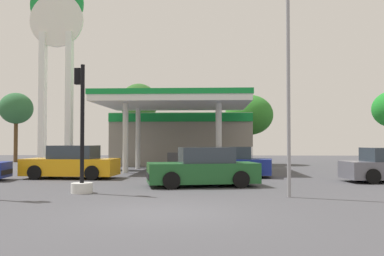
{
  "coord_description": "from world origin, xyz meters",
  "views": [
    {
      "loc": [
        1.23,
        -10.87,
        1.78
      ],
      "look_at": [
        0.13,
        11.64,
        2.49
      ],
      "focal_mm": 40.59,
      "sensor_mm": 36.0,
      "label": 1
    }
  ],
  "objects_px": {
    "tree_0": "(16,109)",
    "tree_1": "(139,103)",
    "station_pole_sign": "(56,48)",
    "tree_2": "(249,115)",
    "corner_streetlamp": "(289,58)",
    "car_0": "(230,163)",
    "traffic_signal_1": "(82,159)",
    "car_2": "(71,163)",
    "car_4": "(203,169)"
  },
  "relations": [
    {
      "from": "tree_0",
      "to": "corner_streetlamp",
      "type": "xyz_separation_m",
      "value": [
        19.56,
        -22.95,
        -0.17
      ]
    },
    {
      "from": "tree_0",
      "to": "station_pole_sign",
      "type": "bearing_deg",
      "value": -51.61
    },
    {
      "from": "tree_0",
      "to": "tree_2",
      "type": "xyz_separation_m",
      "value": [
        19.94,
        -2.65,
        -0.76
      ]
    },
    {
      "from": "car_4",
      "to": "traffic_signal_1",
      "type": "distance_m",
      "value": 4.86
    },
    {
      "from": "traffic_signal_1",
      "to": "tree_0",
      "type": "distance_m",
      "value": 25.52
    },
    {
      "from": "station_pole_sign",
      "to": "tree_1",
      "type": "relative_size",
      "value": 1.9
    },
    {
      "from": "traffic_signal_1",
      "to": "corner_streetlamp",
      "type": "relative_size",
      "value": 0.6
    },
    {
      "from": "car_4",
      "to": "tree_0",
      "type": "height_order",
      "value": "tree_0"
    },
    {
      "from": "corner_streetlamp",
      "to": "car_0",
      "type": "bearing_deg",
      "value": 101.18
    },
    {
      "from": "car_4",
      "to": "traffic_signal_1",
      "type": "height_order",
      "value": "traffic_signal_1"
    },
    {
      "from": "car_0",
      "to": "tree_1",
      "type": "distance_m",
      "value": 17.28
    },
    {
      "from": "tree_1",
      "to": "corner_streetlamp",
      "type": "distance_m",
      "value": 24.8
    },
    {
      "from": "corner_streetlamp",
      "to": "traffic_signal_1",
      "type": "bearing_deg",
      "value": 171.86
    },
    {
      "from": "car_4",
      "to": "traffic_signal_1",
      "type": "relative_size",
      "value": 1.03
    },
    {
      "from": "tree_1",
      "to": "corner_streetlamp",
      "type": "xyz_separation_m",
      "value": [
        8.83,
        -23.17,
        -0.65
      ]
    },
    {
      "from": "car_2",
      "to": "corner_streetlamp",
      "type": "height_order",
      "value": "corner_streetlamp"
    },
    {
      "from": "tree_2",
      "to": "corner_streetlamp",
      "type": "relative_size",
      "value": 0.73
    },
    {
      "from": "station_pole_sign",
      "to": "tree_1",
      "type": "xyz_separation_m",
      "value": [
        4.13,
        8.53,
        -3.0
      ]
    },
    {
      "from": "station_pole_sign",
      "to": "corner_streetlamp",
      "type": "height_order",
      "value": "station_pole_sign"
    },
    {
      "from": "tree_2",
      "to": "corner_streetlamp",
      "type": "xyz_separation_m",
      "value": [
        -0.39,
        -20.29,
        0.59
      ]
    },
    {
      "from": "station_pole_sign",
      "to": "tree_2",
      "type": "bearing_deg",
      "value": 22.97
    },
    {
      "from": "car_0",
      "to": "tree_2",
      "type": "height_order",
      "value": "tree_2"
    },
    {
      "from": "car_0",
      "to": "car_4",
      "type": "distance_m",
      "value": 4.79
    },
    {
      "from": "tree_1",
      "to": "corner_streetlamp",
      "type": "bearing_deg",
      "value": -69.13
    },
    {
      "from": "tree_2",
      "to": "corner_streetlamp",
      "type": "height_order",
      "value": "corner_streetlamp"
    },
    {
      "from": "car_0",
      "to": "traffic_signal_1",
      "type": "relative_size",
      "value": 1.0
    },
    {
      "from": "station_pole_sign",
      "to": "tree_0",
      "type": "distance_m",
      "value": 11.16
    },
    {
      "from": "station_pole_sign",
      "to": "tree_0",
      "type": "xyz_separation_m",
      "value": [
        -6.59,
        8.31,
        -3.48
      ]
    },
    {
      "from": "tree_0",
      "to": "tree_1",
      "type": "distance_m",
      "value": 10.73
    },
    {
      "from": "car_0",
      "to": "corner_streetlamp",
      "type": "xyz_separation_m",
      "value": [
        1.6,
        -8.1,
        3.77
      ]
    },
    {
      "from": "car_2",
      "to": "tree_0",
      "type": "bearing_deg",
      "value": 122.52
    },
    {
      "from": "station_pole_sign",
      "to": "car_2",
      "type": "relative_size",
      "value": 2.83
    },
    {
      "from": "tree_0",
      "to": "tree_1",
      "type": "bearing_deg",
      "value": 1.18
    },
    {
      "from": "tree_0",
      "to": "tree_1",
      "type": "relative_size",
      "value": 0.89
    },
    {
      "from": "car_4",
      "to": "tree_2",
      "type": "bearing_deg",
      "value": 79.13
    },
    {
      "from": "car_2",
      "to": "car_4",
      "type": "bearing_deg",
      "value": -27.69
    },
    {
      "from": "car_0",
      "to": "corner_streetlamp",
      "type": "relative_size",
      "value": 0.6
    },
    {
      "from": "car_0",
      "to": "car_2",
      "type": "relative_size",
      "value": 0.98
    },
    {
      "from": "station_pole_sign",
      "to": "car_0",
      "type": "relative_size",
      "value": 2.89
    },
    {
      "from": "corner_streetlamp",
      "to": "tree_1",
      "type": "bearing_deg",
      "value": 110.87
    },
    {
      "from": "tree_1",
      "to": "car_0",
      "type": "bearing_deg",
      "value": -64.35
    },
    {
      "from": "tree_1",
      "to": "car_4",
      "type": "bearing_deg",
      "value": -73.07
    },
    {
      "from": "car_0",
      "to": "tree_1",
      "type": "xyz_separation_m",
      "value": [
        -7.23,
        15.06,
        4.41
      ]
    },
    {
      "from": "station_pole_sign",
      "to": "car_2",
      "type": "height_order",
      "value": "station_pole_sign"
    },
    {
      "from": "car_0",
      "to": "tree_2",
      "type": "distance_m",
      "value": 12.75
    },
    {
      "from": "tree_2",
      "to": "car_4",
      "type": "bearing_deg",
      "value": -100.87
    },
    {
      "from": "car_4",
      "to": "tree_2",
      "type": "height_order",
      "value": "tree_2"
    },
    {
      "from": "tree_0",
      "to": "car_0",
      "type": "bearing_deg",
      "value": -39.58
    },
    {
      "from": "car_0",
      "to": "car_2",
      "type": "bearing_deg",
      "value": -170.9
    },
    {
      "from": "car_2",
      "to": "traffic_signal_1",
      "type": "bearing_deg",
      "value": -68.55
    }
  ]
}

